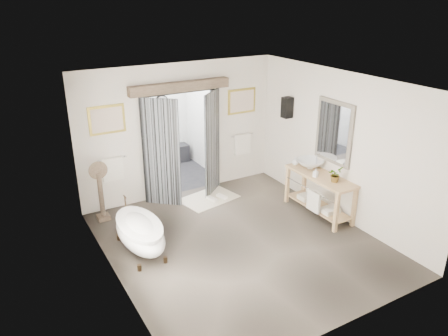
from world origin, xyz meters
The scene contains 13 objects.
ground_plane centered at (0.00, 0.00, 0.00)m, with size 5.00×5.00×0.00m, color #62584D.
room_shell centered at (-0.04, -0.13, 1.86)m, with size 4.52×5.02×2.91m.
shower_room centered at (0.00, 3.99, 0.91)m, with size 2.22×2.01×2.51m.
back_wall_dressing centered at (0.00, 2.32, 1.56)m, with size 3.82×0.67×2.52m.
clawfoot_tub centered at (-1.66, 0.64, 0.37)m, with size 0.70×1.56×0.76m.
vanity centered at (1.95, 0.16, 0.51)m, with size 0.57×1.60×0.85m.
pedestal_mirror centered at (-1.91, 2.11, 0.53)m, with size 0.37×0.24×1.24m.
rug centered at (0.35, 1.88, 0.01)m, with size 1.20×0.80×0.01m, color beige.
slippers centered at (0.49, 1.76, 0.04)m, with size 0.42×0.29×0.05m.
basin centered at (2.02, 0.55, 0.95)m, with size 0.56×0.56×0.19m, color white.
plant centered at (1.98, -0.21, 1.00)m, with size 0.27×0.23×0.30m, color gray.
soap_bottle_a centered at (1.82, 0.15, 0.94)m, with size 0.08×0.08×0.18m, color gray.
soap_bottle_b centered at (1.89, 0.87, 0.94)m, with size 0.14×0.14×0.18m, color gray.
Camera 1 is at (-3.68, -5.78, 4.24)m, focal length 35.00 mm.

